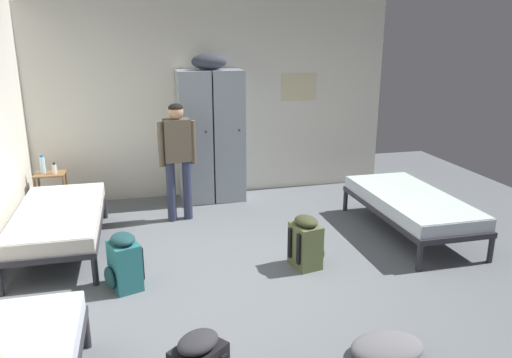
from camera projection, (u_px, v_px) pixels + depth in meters
The scene contains 12 objects.
ground_plane at pixel (263, 279), 4.83m from camera, with size 9.10×9.10×0.00m, color slate.
room_backdrop at pixel (114, 118), 5.40m from camera, with size 5.24×5.75×2.86m.
locker_bank at pixel (211, 133), 6.92m from camera, with size 0.90×0.55×2.07m.
shelf_unit at pixel (52, 190), 6.47m from camera, with size 0.38×0.30×0.57m.
bed_right at pixel (411, 203), 5.85m from camera, with size 0.90×1.90×0.49m.
bed_left_rear at pixel (59, 218), 5.38m from camera, with size 0.90×1.90×0.49m.
person_traveler at pixel (178, 151), 6.14m from camera, with size 0.47×0.23×1.51m.
water_bottle at pixel (43, 165), 6.38m from camera, with size 0.06×0.06×0.25m.
lotion_bottle at pixel (55, 169), 6.37m from camera, with size 0.05×0.05×0.15m.
backpack_teal at pixel (124, 263), 4.60m from camera, with size 0.40×0.38×0.55m.
backpack_olive at pixel (306, 243), 5.04m from camera, with size 0.38×0.36×0.55m.
clothes_pile_grey at pixel (387, 348), 3.67m from camera, with size 0.56×0.40×0.13m.
Camera 1 is at (-1.10, -4.21, 2.33)m, focal length 34.40 mm.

